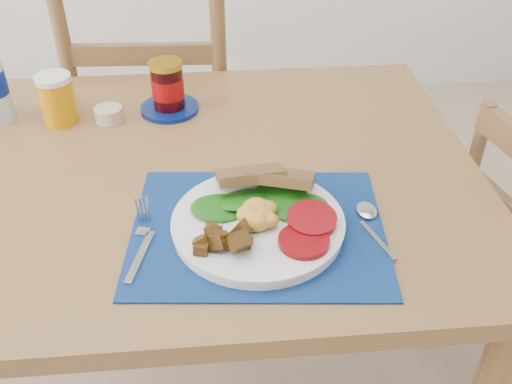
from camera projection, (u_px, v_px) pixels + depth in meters
table at (138, 202)px, 1.20m from camera, size 1.40×0.90×0.75m
chair_far at (154, 90)px, 1.72m from camera, size 0.49×0.46×1.25m
placemat at (258, 229)px, 1.00m from camera, size 0.47×0.38×0.00m
breakfast_plate at (255, 221)px, 0.98m from camera, size 0.30×0.30×0.07m
fork at (142, 241)px, 0.97m from camera, size 0.04×0.18×0.00m
spoon at (370, 221)px, 1.01m from camera, size 0.04×0.16×0.00m
juice_glass at (57, 100)px, 1.28m from camera, size 0.08×0.08×0.11m
ramekin at (109, 114)px, 1.30m from camera, size 0.06×0.06×0.03m
jam_on_saucer at (168, 89)px, 1.32m from camera, size 0.14×0.14×0.12m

